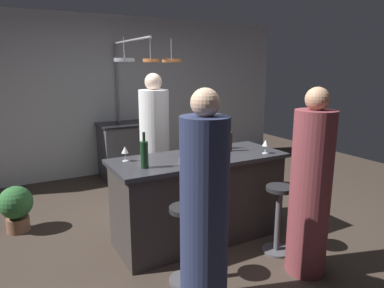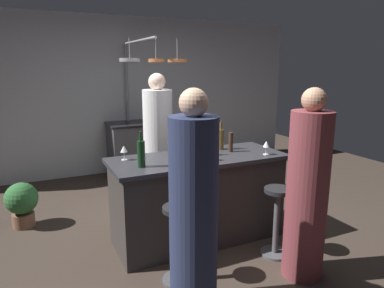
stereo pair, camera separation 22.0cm
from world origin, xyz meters
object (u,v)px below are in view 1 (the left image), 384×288
Objects in this scene: wine_glass_by_chef at (214,150)px; wine_bottle_red at (144,154)px; wine_bottle_amber at (219,139)px; wine_bottle_dark at (202,145)px; bar_stool_right at (278,216)px; bar_stool_left at (185,241)px; pepper_mill at (230,142)px; guest_right at (310,190)px; stove_range at (125,150)px; potted_plant at (16,206)px; wine_glass_near_left_guest at (125,151)px; chef at (155,149)px; guest_left at (204,213)px; mixing_bowl_ceramic at (187,161)px; mixing_bowl_steel at (192,149)px; wine_glass_near_right_guest at (266,144)px.

wine_bottle_red is at bearing 173.63° from wine_glass_by_chef.
wine_bottle_amber is 0.35m from wine_bottle_dark.
bar_stool_right and bar_stool_left have the same top height.
pepper_mill reaches higher than wine_glass_by_chef.
wine_glass_by_chef is at bearing 121.13° from guest_right.
bar_stool_left is 4.66× the size of wine_glass_by_chef.
potted_plant is at bearing -141.23° from stove_range.
bar_stool_left is 2.07× the size of wine_bottle_red.
stove_range is 2.17m from potted_plant.
wine_glass_near_left_guest reaches higher than stove_range.
wine_bottle_dark is at bearing 91.38° from wine_glass_by_chef.
wine_bottle_amber is at bearing 98.35° from guest_right.
chef is at bearing 75.83° from bar_stool_left.
wine_glass_near_left_guest is at bearing -107.53° from stove_range.
guest_left is at bearing -80.53° from wine_glass_near_left_guest.
mixing_bowl_ceramic is at bearing 70.44° from guest_left.
stove_range is 6.10× the size of wine_glass_by_chef.
potted_plant is at bearing 143.45° from wine_glass_by_chef.
stove_range is 0.54× the size of guest_left.
mixing_bowl_steel is (0.11, -0.76, 0.14)m from chef.
stove_range is at bearing 72.47° from wine_glass_near_left_guest.
wine_glass_near_right_guest and wine_glass_by_chef have the same top height.
guest_left reaches higher than bar_stool_right.
wine_bottle_red is 1.58× the size of mixing_bowl_steel.
potted_plant is 2.48× the size of pepper_mill.
bar_stool_left is at bearing 160.21° from guest_right.
wine_bottle_dark is 2.02× the size of wine_glass_by_chef.
wine_bottle_red is at bearing -49.00° from potted_plant.
mixing_bowl_steel is (0.26, 0.38, 0.01)m from mixing_bowl_ceramic.
guest_right is at bearing -0.17° from guest_left.
guest_left is 1.21m from wine_glass_near_left_guest.
pepper_mill is at bearing 19.80° from mixing_bowl_ceramic.
mixing_bowl_steel is (-0.34, 0.00, -0.08)m from wine_bottle_amber.
guest_left is 1.43m from wine_glass_near_right_guest.
potted_plant is 3.56× the size of wine_glass_near_right_guest.
mixing_bowl_ceramic is at bearing -38.51° from wine_glass_near_left_guest.
pepper_mill is 0.36m from wine_bottle_dark.
mixing_bowl_steel is (-0.51, 0.80, 0.56)m from bar_stool_right.
guest_left reaches higher than pepper_mill.
mixing_bowl_steel is at bearing 113.66° from guest_right.
chef is at bearing 119.00° from pepper_mill.
guest_left is 7.91× the size of pepper_mill.
wine_bottle_amber reaches higher than wine_glass_by_chef.
wine_bottle_amber is at bearing 31.90° from mixing_bowl_ceramic.
chef reaches higher than guest_left.
pepper_mill is (0.40, -2.41, 0.56)m from stove_range.
guest_right is at bearing -100.35° from wine_glass_near_right_guest.
wine_bottle_amber reaches higher than wine_glass_near_right_guest.
guest_left reaches higher than mixing_bowl_steel.
wine_bottle_dark is 0.78m from wine_glass_near_left_guest.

